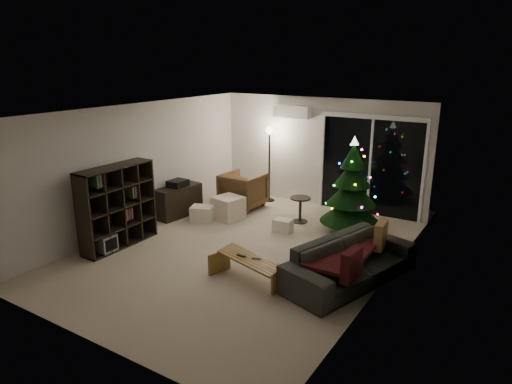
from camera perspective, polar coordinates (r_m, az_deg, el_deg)
room at (r=8.95m, az=6.01°, el=1.27°), size 6.50×7.51×2.60m
bookshelf at (r=8.77m, az=-17.72°, el=-1.54°), size 0.71×1.56×1.51m
media_cabinet at (r=10.10m, az=-9.64°, el=-1.13°), size 0.52×1.11×0.67m
stereo at (r=9.99m, az=-9.75°, el=1.08°), size 0.34×0.40×0.14m
armchair at (r=10.52m, az=-1.61°, el=0.24°), size 0.89×0.91×0.82m
ottoman at (r=9.80m, az=-3.46°, el=-2.02°), size 0.65×0.65×0.49m
cardboard_box_a at (r=9.75m, az=-6.74°, el=-2.71°), size 0.55×0.49×0.33m
cardboard_box_b at (r=9.14m, az=3.40°, el=-4.18°), size 0.39×0.30×0.26m
side_table at (r=9.64m, az=5.54°, el=-2.22°), size 0.57×0.57×0.54m
floor_lamp at (r=10.89m, az=1.67°, el=3.31°), size 0.28×0.28×1.74m
sofa at (r=7.23m, az=11.70°, el=-8.51°), size 1.54×2.45×0.67m
sofa_throw at (r=7.20m, az=11.02°, el=-7.27°), size 0.72×1.65×0.06m
cushion_a at (r=7.62m, az=15.33°, el=-5.21°), size 0.17×0.45×0.44m
cushion_b at (r=6.48m, az=11.85°, el=-8.90°), size 0.16×0.45×0.44m
coffee_table at (r=7.15m, az=-0.83°, el=-9.67°), size 1.29×0.75×0.39m
remote_a at (r=7.14m, az=-1.86°, el=-7.93°), size 0.15×0.05×0.02m
remote_b at (r=7.06m, az=0.07°, el=-8.23°), size 0.15×0.09×0.02m
christmas_tree at (r=9.05m, az=11.88°, el=0.82°), size 1.26×1.26×1.92m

